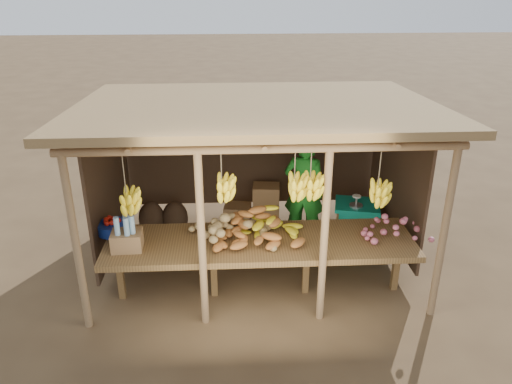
{
  "coord_description": "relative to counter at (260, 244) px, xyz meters",
  "views": [
    {
      "loc": [
        -0.36,
        -6.46,
        3.9
      ],
      "look_at": [
        0.0,
        0.0,
        1.05
      ],
      "focal_mm": 35.0,
      "sensor_mm": 36.0,
      "label": 1
    }
  ],
  "objects": [
    {
      "name": "banana_pile",
      "position": [
        0.13,
        0.23,
        0.24
      ],
      "size": [
        0.77,
        0.62,
        0.35
      ],
      "primitive_type": null,
      "rotation": [
        0.0,
        0.0,
        -0.36
      ],
      "color": "yellow",
      "rests_on": "counter"
    },
    {
      "name": "potato_heap",
      "position": [
        -0.38,
        0.04,
        0.25
      ],
      "size": [
        1.26,
        0.97,
        0.37
      ],
      "primitive_type": null,
      "rotation": [
        0.0,
        0.0,
        -0.31
      ],
      "color": "#9C8050",
      "rests_on": "counter"
    },
    {
      "name": "bottle_box",
      "position": [
        -1.63,
        -0.12,
        0.24
      ],
      "size": [
        0.38,
        0.3,
        0.46
      ],
      "color": "olive",
      "rests_on": "counter"
    },
    {
      "name": "stall_structure",
      "position": [
        -0.02,
        0.81,
        1.17
      ],
      "size": [
        4.7,
        3.5,
        2.43
      ],
      "color": "#93704B",
      "rests_on": "ground"
    },
    {
      "name": "ground",
      "position": [
        -0.0,
        0.95,
        -0.74
      ],
      "size": [
        60.0,
        60.0,
        0.0
      ],
      "primitive_type": "plane",
      "color": "brown",
      "rests_on": "ground"
    },
    {
      "name": "tarp_crate",
      "position": [
        1.6,
        1.38,
        -0.41
      ],
      "size": [
        0.79,
        0.72,
        0.81
      ],
      "color": "brown",
      "rests_on": "ground"
    },
    {
      "name": "vendor",
      "position": [
        0.76,
        1.4,
        0.13
      ],
      "size": [
        0.74,
        0.6,
        1.74
      ],
      "primitive_type": "imported",
      "rotation": [
        0.0,
        0.0,
        2.8
      ],
      "color": "#1B7920",
      "rests_on": "ground"
    },
    {
      "name": "counter",
      "position": [
        0.0,
        0.0,
        0.0
      ],
      "size": [
        3.9,
        1.05,
        0.8
      ],
      "color": "brown",
      "rests_on": "ground"
    },
    {
      "name": "onion_heap",
      "position": [
        1.72,
        0.03,
        0.24
      ],
      "size": [
        0.96,
        0.72,
        0.36
      ],
      "primitive_type": null,
      "rotation": [
        0.0,
        0.0,
        0.26
      ],
      "color": "#CC6376",
      "rests_on": "counter"
    },
    {
      "name": "tomato_basin",
      "position": [
        -1.9,
        0.31,
        0.15
      ],
      "size": [
        0.4,
        0.4,
        0.21
      ],
      "rotation": [
        0.0,
        0.0,
        -0.13
      ],
      "color": "navy",
      "rests_on": "counter"
    },
    {
      "name": "carton_stack",
      "position": [
        0.07,
        1.98,
        -0.43
      ],
      "size": [
        0.95,
        0.41,
        0.69
      ],
      "color": "olive",
      "rests_on": "ground"
    },
    {
      "name": "burlap_sacks",
      "position": [
        -1.48,
        1.9,
        -0.49
      ],
      "size": [
        0.81,
        0.42,
        0.57
      ],
      "color": "#402D1E",
      "rests_on": "ground"
    },
    {
      "name": "sweet_potato_heap",
      "position": [
        -0.03,
        -0.0,
        0.24
      ],
      "size": [
        1.19,
        0.87,
        0.36
      ],
      "primitive_type": null,
      "rotation": [
        0.0,
        0.0,
        0.22
      ],
      "color": "#AC652C",
      "rests_on": "counter"
    }
  ]
}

